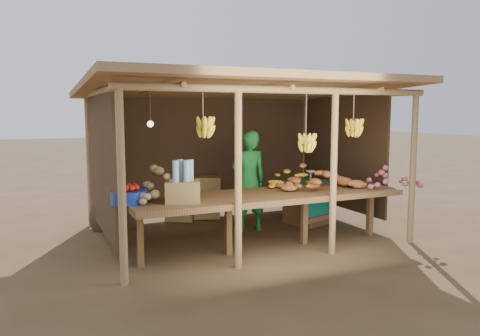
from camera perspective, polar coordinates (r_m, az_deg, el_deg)
name	(u,v)px	position (r m, az deg, el deg)	size (l,w,h in m)	color
ground	(240,233)	(7.54, 0.00, -7.95)	(60.00, 60.00, 0.00)	brown
stall_structure	(241,113)	(7.21, 0.15, 6.72)	(4.70, 3.50, 2.43)	#9D7A51
counter	(268,198)	(6.54, 3.43, -3.62)	(3.90, 1.05, 0.80)	brown
potato_heap	(160,186)	(6.06, -9.68, -2.18)	(1.06, 0.64, 0.37)	tan
sweet_potato_heap	(316,176)	(7.03, 9.27, -0.96)	(1.14, 0.69, 0.36)	#A05B29
onion_heap	(390,175)	(7.35, 17.78, -0.88)	(0.87, 0.52, 0.36)	#B65868
banana_pile	(291,175)	(7.14, 6.21, -0.84)	(0.68, 0.41, 0.35)	gold
tomato_basin	(129,195)	(5.97, -13.35, -3.25)	(0.46, 0.46, 0.24)	navy
bottle_box	(182,186)	(5.89, -7.06, -2.19)	(0.50, 0.44, 0.54)	olive
vendor	(249,181)	(7.54, 1.07, -1.59)	(0.60, 0.39, 1.63)	#1B7C31
tarp_crate	(309,201)	(8.24, 8.44, -3.97)	(0.97, 0.90, 0.95)	brown
carton_stack	(198,201)	(8.45, -5.14, -4.06)	(1.09, 0.52, 0.75)	olive
burlap_sacks	(116,213)	(8.02, -14.88, -5.31)	(0.87, 0.45, 0.61)	#453120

